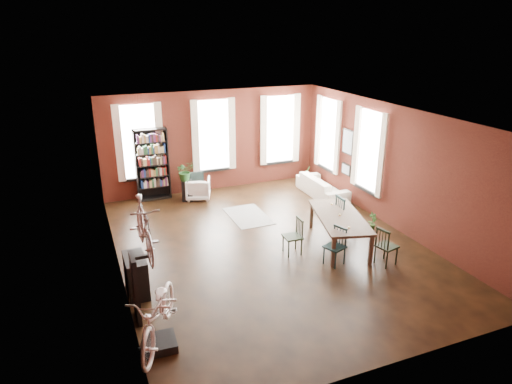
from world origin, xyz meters
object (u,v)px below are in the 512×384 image
bike_trainer (160,343)px  bicycle_floor (157,289)px  dining_table (339,230)px  dining_chair_b (293,236)px  dining_chair_a (335,247)px  dining_chair_d (346,215)px  white_armchair (198,188)px  dining_chair_c (387,246)px  console_table (136,275)px  cream_sofa (322,183)px  bookshelf (152,165)px  plant_stand (187,190)px

bike_trainer → bicycle_floor: (0.02, -0.00, 1.06)m
dining_table → dining_chair_b: dining_chair_b is taller
dining_chair_a → dining_chair_d: (1.10, 1.26, 0.09)m
white_armchair → bike_trainer: bearing=88.5°
dining_table → white_armchair: (-2.35, 4.33, -0.02)m
dining_chair_a → dining_chair_c: (1.08, -0.42, 0.01)m
dining_chair_c → console_table: 5.43m
dining_chair_d → cream_sofa: size_ratio=0.50×
console_table → dining_table: bearing=4.1°
dining_chair_b → bookshelf: bearing=-151.5°
dining_table → bike_trainer: dining_table is taller
cream_sofa → dining_chair_b: bearing=140.4°
plant_stand → white_armchair: bearing=-0.5°
dining_table → white_armchair: bearing=133.7°
bike_trainer → dining_table: bearing=24.5°
bicycle_floor → dining_table: bearing=49.1°
dining_chair_c → dining_chair_d: 1.68m
dining_table → bookshelf: (-3.60, 4.85, 0.72)m
dining_table → dining_chair_a: 1.01m
dining_chair_b → dining_chair_d: (1.74, 0.44, 0.08)m
bike_trainer → console_table: console_table is taller
dining_chair_d → bike_trainer: (-5.27, -2.63, -0.44)m
bookshelf → plant_stand: 1.31m
dining_chair_b → dining_chair_d: dining_chair_d is taller
bookshelf → dining_chair_d: bearing=-47.1°
dining_chair_d → dining_table: bearing=134.5°
bike_trainer → plant_stand: bearing=72.2°
cream_sofa → bicycle_floor: bearing=131.1°
dining_chair_c → bike_trainer: 5.35m
dining_chair_d → console_table: 5.43m
dining_chair_d → bicycle_floor: bearing=118.6°
dining_chair_d → console_table: bearing=100.4°
plant_stand → bicycle_floor: (-2.07, -6.51, 0.82)m
dining_chair_c → cream_sofa: size_ratio=0.43×
dining_chair_a → dining_chair_b: size_ratio=0.99×
cream_sofa → dining_chair_a: bearing=153.7°
bike_trainer → bookshelf: bearing=80.5°
bookshelf → cream_sofa: size_ratio=1.06×
dining_chair_d → dining_chair_b: bearing=106.2°
dining_chair_d → white_armchair: (-2.84, 3.88, -0.15)m
bike_trainer → cream_sofa: bearing=41.0°
dining_chair_c → white_armchair: dining_chair_c is taller
dining_table → bookshelf: bearing=141.9°
white_armchair → bike_trainer: size_ratio=1.40×
white_armchair → plant_stand: (-0.34, 0.00, -0.05)m
white_armchair → bike_trainer: (-2.43, -6.51, -0.29)m
dining_chair_a → console_table: bearing=-117.2°
dining_table → dining_chair_a: (-0.60, -0.80, 0.05)m
white_armchair → dining_chair_c: bearing=135.9°
dining_chair_d → bookshelf: size_ratio=0.47×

